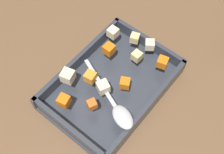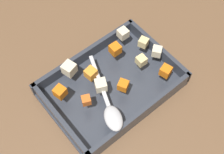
{
  "view_description": "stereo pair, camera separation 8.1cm",
  "coord_description": "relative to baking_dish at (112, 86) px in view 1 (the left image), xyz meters",
  "views": [
    {
      "loc": [
        -0.31,
        -0.25,
        0.76
      ],
      "look_at": [
        0.0,
        0.01,
        0.06
      ],
      "focal_mm": 49.24,
      "sensor_mm": 36.0,
      "label": 1
    },
    {
      "loc": [
        -0.26,
        -0.3,
        0.76
      ],
      "look_at": [
        0.0,
        0.01,
        0.06
      ],
      "focal_mm": 49.24,
      "sensor_mm": 36.0,
      "label": 2
    }
  ],
  "objects": [
    {
      "name": "carrot_chunk_center",
      "position": [
        -0.09,
        -0.01,
        0.05
      ],
      "size": [
        0.03,
        0.03,
        0.02
      ],
      "primitive_type": "cube",
      "rotation": [
        0.0,
        0.0,
        1.15
      ],
      "color": "orange",
      "rests_on": "baking_dish"
    },
    {
      "name": "carrot_chunk_under_handle",
      "position": [
        0.12,
        -0.08,
        0.05
      ],
      "size": [
        0.03,
        0.03,
        0.03
      ],
      "primitive_type": "cube",
      "rotation": [
        0.0,
        0.0,
        4.99
      ],
      "color": "orange",
      "rests_on": "baking_dish"
    },
    {
      "name": "potato_chunk_near_right",
      "position": [
        -0.04,
        -0.0,
        0.05
      ],
      "size": [
        0.04,
        0.04,
        0.03
      ],
      "primitive_type": "cube",
      "rotation": [
        0.0,
        0.0,
        4.27
      ],
      "color": "beige",
      "rests_on": "baking_dish"
    },
    {
      "name": "ground_plane",
      "position": [
        -0.0,
        -0.01,
        -0.02
      ],
      "size": [
        4.0,
        4.0,
        0.0
      ],
      "primitive_type": "plane",
      "color": "brown"
    },
    {
      "name": "potato_chunk_far_left",
      "position": [
        0.12,
        0.09,
        0.05
      ],
      "size": [
        0.03,
        0.03,
        0.03
      ],
      "primitive_type": "cube",
      "rotation": [
        0.0,
        0.0,
        1.54
      ],
      "color": "beige",
      "rests_on": "baking_dish"
    },
    {
      "name": "potato_chunk_corner_nw",
      "position": [
        0.15,
        -0.02,
        0.05
      ],
      "size": [
        0.04,
        0.04,
        0.03
      ],
      "primitive_type": "cube",
      "rotation": [
        0.0,
        0.0,
        2.2
      ],
      "color": "beige",
      "rests_on": "baking_dish"
    },
    {
      "name": "serving_spoon",
      "position": [
        -0.07,
        -0.08,
        0.05
      ],
      "size": [
        0.11,
        0.23,
        0.02
      ],
      "rotation": [
        0.0,
        0.0,
        1.2
      ],
      "color": "silver",
      "rests_on": "baking_dish"
    },
    {
      "name": "baking_dish",
      "position": [
        0.0,
        0.0,
        0.0
      ],
      "size": [
        0.36,
        0.25,
        0.05
      ],
      "color": "#333842",
      "rests_on": "ground_plane"
    },
    {
      "name": "carrot_chunk_heap_side",
      "position": [
        -0.04,
        0.04,
        0.05
      ],
      "size": [
        0.03,
        0.03,
        0.03
      ],
      "primitive_type": "cube",
      "rotation": [
        0.0,
        0.0,
        4.87
      ],
      "color": "orange",
      "rests_on": "baking_dish"
    },
    {
      "name": "potato_chunk_heap_top",
      "position": [
        0.14,
        0.03,
        0.05
      ],
      "size": [
        0.03,
        0.03,
        0.02
      ],
      "primitive_type": "cube",
      "rotation": [
        0.0,
        0.0,
        3.51
      ],
      "color": "#E0CC89",
      "rests_on": "baking_dish"
    },
    {
      "name": "carrot_chunk_corner_sw",
      "position": [
        0.01,
        -0.04,
        0.05
      ],
      "size": [
        0.03,
        0.03,
        0.03
      ],
      "primitive_type": "cube",
      "rotation": [
        0.0,
        0.0,
        2.07
      ],
      "color": "orange",
      "rests_on": "baking_dish"
    },
    {
      "name": "carrot_chunk_mid_right",
      "position": [
        0.06,
        0.06,
        0.05
      ],
      "size": [
        0.03,
        0.03,
        0.03
      ],
      "primitive_type": "cube",
      "rotation": [
        0.0,
        0.0,
        4.69
      ],
      "color": "orange",
      "rests_on": "baking_dish"
    },
    {
      "name": "potato_chunk_back_center",
      "position": [
        -0.07,
        0.09,
        0.05
      ],
      "size": [
        0.04,
        0.04,
        0.03
      ],
      "primitive_type": "cube",
      "rotation": [
        0.0,
        0.0,
        1.84
      ],
      "color": "beige",
      "rests_on": "baking_dish"
    },
    {
      "name": "carrot_chunk_near_spoon",
      "position": [
        -0.13,
        0.05,
        0.05
      ],
      "size": [
        0.03,
        0.03,
        0.03
      ],
      "primitive_type": "cube",
      "rotation": [
        0.0,
        0.0,
        4.95
      ],
      "color": "orange",
      "rests_on": "baking_dish"
    },
    {
      "name": "potato_chunk_corner_se",
      "position": [
        0.09,
        -0.01,
        0.05
      ],
      "size": [
        0.03,
        0.03,
        0.02
      ],
      "primitive_type": "cube",
      "rotation": [
        0.0,
        0.0,
        3.09
      ],
      "color": "#E0CC89",
      "rests_on": "baking_dish"
    }
  ]
}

